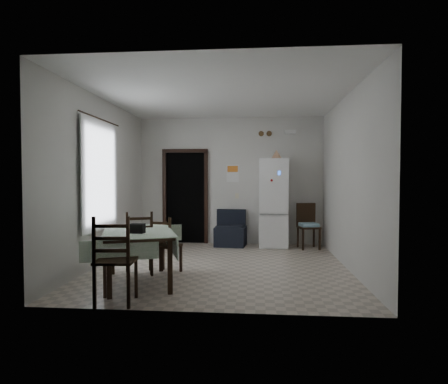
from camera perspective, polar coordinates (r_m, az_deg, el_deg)
name	(u,v)px	position (r m, az deg, el deg)	size (l,w,h in m)	color
ground	(222,266)	(6.54, -0.38, -11.17)	(4.50, 4.50, 0.00)	beige
ceiling	(221,96)	(6.52, -0.39, 14.49)	(4.20, 4.50, 0.02)	white
wall_back	(230,181)	(8.61, 1.00, 1.74)	(4.20, 0.02, 2.90)	silver
wall_front	(203,183)	(4.13, -3.27, 1.45)	(4.20, 0.02, 2.90)	silver
wall_left	(102,181)	(6.89, -18.07, 1.57)	(0.02, 4.50, 2.90)	silver
wall_right	(348,181)	(6.52, 18.33, 1.55)	(0.02, 4.50, 2.90)	silver
doorway	(187,197)	(8.95, -5.63, -0.76)	(1.06, 0.52, 2.22)	black
window_recess	(94,175)	(6.72, -19.14, 2.40)	(0.10, 1.20, 1.60)	silver
curtain	(101,175)	(6.68, -18.27, 2.42)	(0.02, 1.45, 1.85)	silver
curtain_rod	(101,119)	(6.75, -18.28, 10.51)	(0.02, 0.02, 1.60)	black
calendar	(233,173)	(8.60, 1.33, 2.87)	(0.28, 0.02, 0.40)	white
calendar_image	(233,169)	(8.59, 1.32, 3.54)	(0.24, 0.01, 0.14)	orange
light_switch	(237,196)	(8.60, 1.99, -0.60)	(0.08, 0.02, 0.12)	beige
vent_left	(261,134)	(8.64, 5.69, 8.84)	(0.12, 0.12, 0.03)	#513A20
vent_right	(269,134)	(8.64, 6.90, 8.83)	(0.12, 0.12, 0.03)	#513A20
emergency_light	(290,132)	(8.65, 10.05, 9.01)	(0.25, 0.07, 0.09)	white
fridge	(273,203)	(8.30, 7.52, -1.64)	(0.63, 0.63, 1.93)	white
tan_cone	(276,154)	(8.27, 8.00, 5.71)	(0.24, 0.24, 0.19)	tan
navy_seat	(231,228)	(8.36, 1.02, -5.51)	(0.66, 0.64, 0.80)	black
corner_chair	(309,226)	(8.21, 12.77, -5.10)	(0.42, 0.42, 0.96)	black
dining_table	(139,257)	(5.55, -12.90, -9.64)	(0.95, 1.44, 0.75)	#ADC5A8
black_bag	(137,228)	(5.26, -13.10, -5.42)	(0.20, 0.12, 0.13)	black
dining_chair_far_left	(139,242)	(6.05, -12.82, -7.51)	(0.42, 0.42, 0.99)	black
dining_chair_far_right	(166,245)	(6.03, -8.78, -7.95)	(0.39, 0.39, 0.90)	black
dining_chair_near_head	(116,259)	(4.72, -16.15, -9.81)	(0.45, 0.45, 1.06)	black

